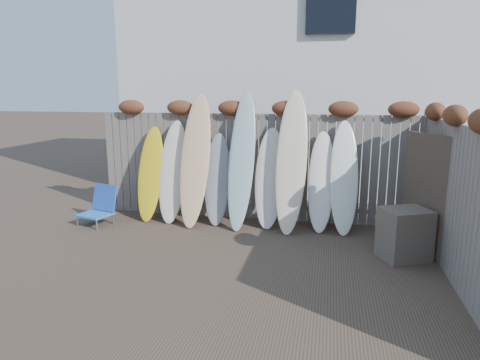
% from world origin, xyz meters
% --- Properties ---
extents(ground, '(80.00, 80.00, 0.00)m').
position_xyz_m(ground, '(0.00, 0.00, 0.00)').
color(ground, '#493A2D').
extents(back_fence, '(6.05, 0.28, 2.24)m').
position_xyz_m(back_fence, '(0.06, 2.39, 1.18)').
color(back_fence, slate).
rests_on(back_fence, ground).
extents(right_fence, '(0.28, 4.40, 2.24)m').
position_xyz_m(right_fence, '(2.99, 0.25, 1.14)').
color(right_fence, slate).
rests_on(right_fence, ground).
extents(house, '(8.50, 5.50, 6.33)m').
position_xyz_m(house, '(0.50, 6.50, 3.20)').
color(house, silver).
rests_on(house, ground).
extents(beach_chair, '(0.67, 0.69, 0.71)m').
position_xyz_m(beach_chair, '(-2.71, 1.51, 0.33)').
color(beach_chair, blue).
rests_on(beach_chair, ground).
extents(wooden_crate, '(0.80, 0.75, 0.75)m').
position_xyz_m(wooden_crate, '(2.52, 0.87, 0.37)').
color(wooden_crate, '#695F4E').
rests_on(wooden_crate, ground).
extents(lattice_panel, '(0.51, 1.13, 1.80)m').
position_xyz_m(lattice_panel, '(2.83, 1.13, 0.90)').
color(lattice_panel, '#483B2C').
rests_on(lattice_panel, ground).
extents(surfboard_0, '(0.50, 0.65, 1.76)m').
position_xyz_m(surfboard_0, '(-1.90, 1.99, 0.88)').
color(surfboard_0, gold).
rests_on(surfboard_0, ground).
extents(surfboard_1, '(0.55, 0.68, 1.87)m').
position_xyz_m(surfboard_1, '(-1.45, 2.00, 0.94)').
color(surfboard_1, beige).
rests_on(surfboard_1, ground).
extents(surfboard_2, '(0.58, 0.86, 2.38)m').
position_xyz_m(surfboard_2, '(-0.98, 1.90, 1.19)').
color(surfboard_2, '#FFB087').
rests_on(surfboard_2, ground).
extents(surfboard_3, '(0.52, 0.64, 1.65)m').
position_xyz_m(surfboard_3, '(-0.60, 2.02, 0.83)').
color(surfboard_3, gray).
rests_on(surfboard_3, ground).
extents(surfboard_4, '(0.51, 0.87, 2.41)m').
position_xyz_m(surfboard_4, '(-0.12, 1.90, 1.21)').
color(surfboard_4, '#94B4BC').
rests_on(surfboard_4, ground).
extents(surfboard_5, '(0.54, 0.64, 1.77)m').
position_xyz_m(surfboard_5, '(0.36, 2.03, 0.88)').
color(surfboard_5, silver).
rests_on(surfboard_5, ground).
extents(surfboard_6, '(0.57, 0.88, 2.44)m').
position_xyz_m(surfboard_6, '(0.76, 1.90, 1.22)').
color(surfboard_6, beige).
rests_on(surfboard_6, ground).
extents(surfboard_7, '(0.46, 0.62, 1.72)m').
position_xyz_m(surfboard_7, '(1.28, 2.01, 0.86)').
color(surfboard_7, white).
rests_on(surfboard_7, ground).
extents(surfboard_8, '(0.53, 0.72, 1.92)m').
position_xyz_m(surfboard_8, '(1.66, 1.97, 0.96)').
color(surfboard_8, white).
rests_on(surfboard_8, ground).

